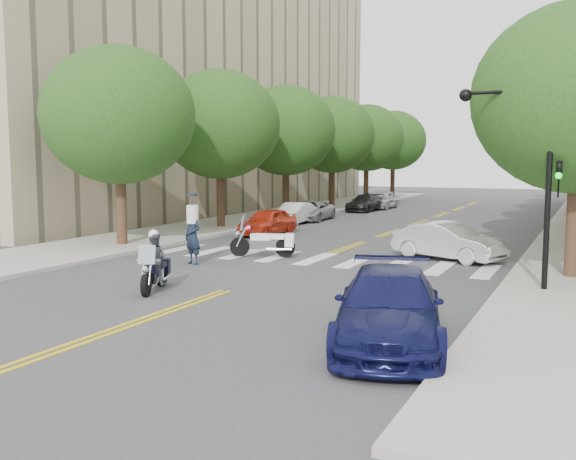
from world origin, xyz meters
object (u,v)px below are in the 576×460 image
Objects in this scene: motorcycle_police at (155,263)px; officer_standing at (193,236)px; motorcycle_parked at (268,242)px; convertible at (448,241)px; sedan_blue at (389,308)px.

motorcycle_police is 4.59m from officer_standing.
convertible is (6.36, 2.27, 0.13)m from motorcycle_parked.
convertible is at bearing 80.59° from sedan_blue.
officer_standing is 0.39× the size of sedan_blue.
officer_standing is 9.41m from convertible.
motorcycle_parked is 3.19m from officer_standing.
motorcycle_police is 7.93m from sedan_blue.
officer_standing is 11.32m from sedan_blue.
officer_standing reaches higher than motorcycle_police.
officer_standing is at bearing 128.96° from sedan_blue.
motorcycle_police is at bearing -50.31° from officer_standing.
motorcycle_police reaches higher than motorcycle_parked.
motorcycle_parked reaches higher than convertible.
convertible is 0.82× the size of sedan_blue.
motorcycle_police reaches higher than sedan_blue.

